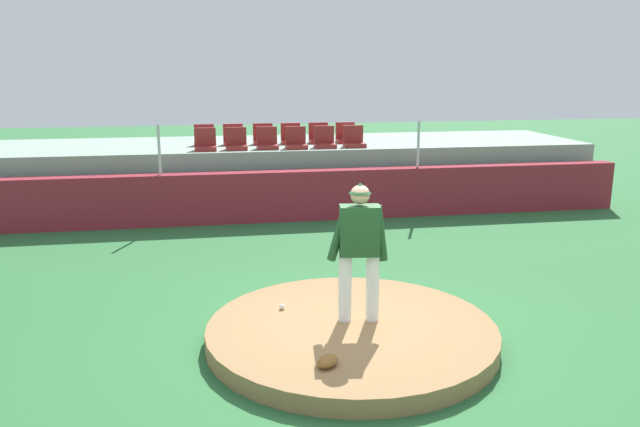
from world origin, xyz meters
name	(u,v)px	position (x,y,z in m)	size (l,w,h in m)	color
ground_plane	(351,341)	(0.00, 0.00, 0.00)	(60.00, 60.00, 0.00)	#2B6735
pitchers_mound	(351,333)	(0.00, 0.00, 0.11)	(3.61, 3.61, 0.22)	olive
pitcher	(359,242)	(0.12, 0.14, 1.25)	(0.77, 0.32, 1.77)	white
baseball	(282,307)	(-0.79, 0.66, 0.26)	(0.07, 0.07, 0.07)	white
fielding_glove	(328,361)	(-0.49, -1.03, 0.27)	(0.30, 0.20, 0.11)	brown
brick_barrier	(287,196)	(0.00, 6.44, 0.55)	(15.62, 0.40, 1.11)	maroon
fence_post_left	(159,150)	(-2.69, 6.44, 1.64)	(0.06, 0.06, 1.06)	silver
fence_post_right	(418,144)	(2.99, 6.44, 1.64)	(0.06, 0.06, 1.06)	silver
bleacher_platform	(276,171)	(0.00, 8.67, 0.74)	(15.37, 3.50, 1.48)	gray
stadium_chair_0	(206,143)	(-1.74, 7.44, 1.63)	(0.48, 0.44, 0.50)	maroon
stadium_chair_1	(236,143)	(-1.04, 7.46, 1.63)	(0.48, 0.44, 0.50)	maroon
stadium_chair_2	(267,142)	(-0.33, 7.47, 1.63)	(0.48, 0.44, 0.50)	maroon
stadium_chair_3	(296,142)	(0.34, 7.42, 1.63)	(0.48, 0.44, 0.50)	maroon
stadium_chair_4	(325,141)	(1.03, 7.45, 1.63)	(0.48, 0.44, 0.50)	maroon
stadium_chair_5	(354,140)	(1.74, 7.46, 1.63)	(0.48, 0.44, 0.50)	maroon
stadium_chair_6	(204,139)	(-1.76, 8.36, 1.63)	(0.48, 0.44, 0.50)	maroon
stadium_chair_7	(233,138)	(-1.07, 8.35, 1.63)	(0.48, 0.44, 0.50)	maroon
stadium_chair_8	(263,138)	(-0.34, 8.36, 1.63)	(0.48, 0.44, 0.50)	maroon
stadium_chair_9	(291,137)	(0.34, 8.33, 1.63)	(0.48, 0.44, 0.50)	maroon
stadium_chair_10	(319,137)	(1.05, 8.36, 1.63)	(0.48, 0.44, 0.50)	maroon
stadium_chair_11	(346,136)	(1.73, 8.32, 1.63)	(0.48, 0.44, 0.50)	maroon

